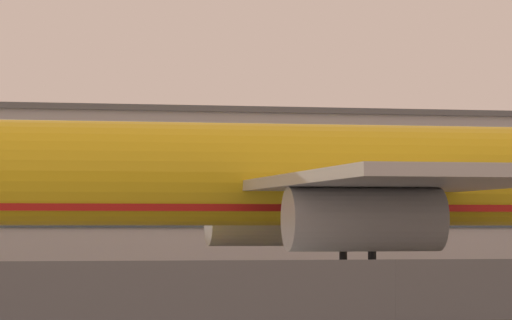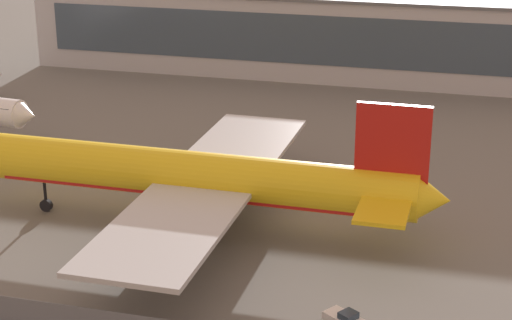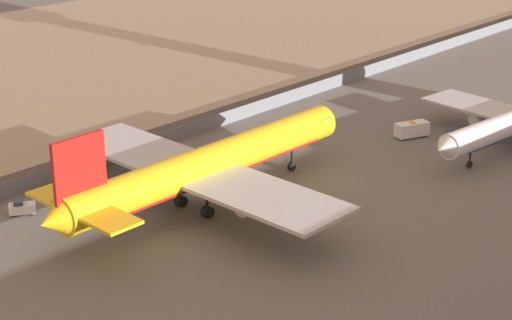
{
  "view_description": "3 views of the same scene",
  "coord_description": "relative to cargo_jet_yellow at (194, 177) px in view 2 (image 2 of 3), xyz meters",
  "views": [
    {
      "loc": [
        -14.13,
        -60.63,
        3.2
      ],
      "look_at": [
        0.24,
        5.64,
        6.28
      ],
      "focal_mm": 105.0,
      "sensor_mm": 36.0,
      "label": 1
    },
    {
      "loc": [
        27.76,
        -67.35,
        34.61
      ],
      "look_at": [
        5.55,
        14.81,
        3.75
      ],
      "focal_mm": 60.0,
      "sensor_mm": 36.0,
      "label": 2
    },
    {
      "loc": [
        69.85,
        75.03,
        44.15
      ],
      "look_at": [
        -3.97,
        6.82,
        5.0
      ],
      "focal_mm": 60.0,
      "sensor_mm": 36.0,
      "label": 3
    }
  ],
  "objects": [
    {
      "name": "ground_plane",
      "position": [
        -2.29,
        -4.35,
        -5.38
      ],
      "size": [
        500.0,
        500.0,
        0.0
      ],
      "primitive_type": "plane",
      "color": "#66635E"
    },
    {
      "name": "perimeter_fence",
      "position": [
        -2.29,
        -20.35,
        -4.28
      ],
      "size": [
        280.0,
        0.1,
        2.22
      ],
      "color": "slate",
      "rests_on": "ground"
    },
    {
      "name": "cargo_jet_yellow",
      "position": [
        0.0,
        0.0,
        0.0
      ],
      "size": [
        49.32,
        42.14,
        14.11
      ],
      "color": "yellow",
      "rests_on": "ground"
    },
    {
      "name": "terminal_building",
      "position": [
        -0.93,
        66.44,
        1.28
      ],
      "size": [
        93.78,
        20.61,
        13.32
      ],
      "color": "#B2B2B7",
      "rests_on": "ground"
    }
  ]
}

